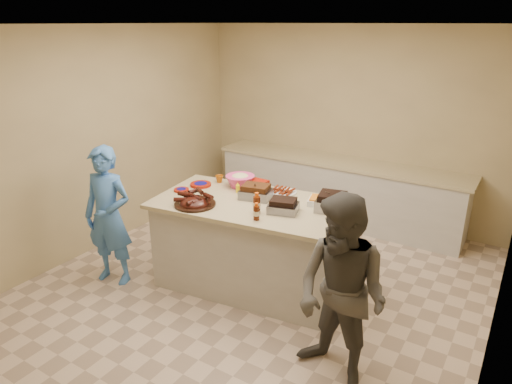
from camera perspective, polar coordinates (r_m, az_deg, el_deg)
The scene contains 20 objects.
room at distance 5.06m, azimuth -0.11°, elevation -12.00°, with size 4.50×5.00×2.70m, color tan, non-canonical shape.
back_counter at distance 6.64m, azimuth 10.06°, elevation 0.20°, with size 3.60×0.64×0.90m, color #BCB9AF, non-canonical shape.
island at distance 5.14m, azimuth -0.30°, elevation -11.43°, with size 2.05×1.08×0.97m, color #BCB9AF, non-canonical shape.
rib_platter at distance 4.67m, azimuth -7.61°, elevation -1.64°, with size 0.42×0.42×0.17m, color #3B120C, non-canonical shape.
pulled_pork_tray at distance 4.81m, azimuth -0.02°, elevation -0.78°, with size 0.32×0.24×0.10m, color #47230F.
brisket_tray at distance 4.48m, azimuth 3.42°, elevation -2.50°, with size 0.28×0.23×0.08m, color black.
roasting_pan at distance 4.58m, azimuth 9.43°, elevation -2.23°, with size 0.30×0.30×0.12m, color gray.
coleslaw_bowl at distance 5.15m, azimuth -1.98°, elevation 0.68°, with size 0.33×0.33×0.22m, color #DF3C83, non-canonical shape.
sausage_plate at distance 4.98m, azimuth 3.45°, elevation -0.07°, with size 0.29×0.29×0.05m, color silver.
mac_cheese_dish at distance 4.70m, azimuth 8.41°, elevation -1.57°, with size 0.30×0.22×0.08m, color orange.
bbq_bottle_a at distance 4.30m, azimuth 0.05°, elevation -3.48°, with size 0.06×0.06×0.17m, color #3E1608.
bbq_bottle_b at distance 4.45m, azimuth 0.09°, elevation -2.64°, with size 0.07×0.07×0.21m, color #3E1608.
mustard_bottle at distance 4.97m, azimuth -2.29°, elevation -0.07°, with size 0.04×0.04×0.12m, color yellow.
sauce_bowl at distance 4.88m, azimuth -0.02°, elevation -0.48°, with size 0.13×0.04×0.13m, color silver.
plate_stack_large at distance 5.22m, azimuth -6.93°, elevation 0.78°, with size 0.24×0.24×0.03m, color maroon.
plate_stack_small at distance 5.09m, azimuth -9.30°, elevation 0.14°, with size 0.16×0.16×0.02m, color maroon.
plastic_cup at distance 5.30m, azimuth -4.58°, elevation 1.21°, with size 0.09×0.09×0.09m, color #9D4F07.
basket_stack at distance 5.09m, azimuth 0.39°, elevation 0.45°, with size 0.19×0.14×0.09m, color maroon.
guest_blue at distance 5.47m, azimuth -17.07°, elevation -10.32°, with size 0.56×1.53×0.37m, color #427CD0.
guest_gray at distance 4.06m, azimuth 9.85°, elevation -21.93°, with size 0.77×1.58×0.60m, color #53514B.
Camera 1 is at (2.27, -3.61, 2.72)m, focal length 32.00 mm.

